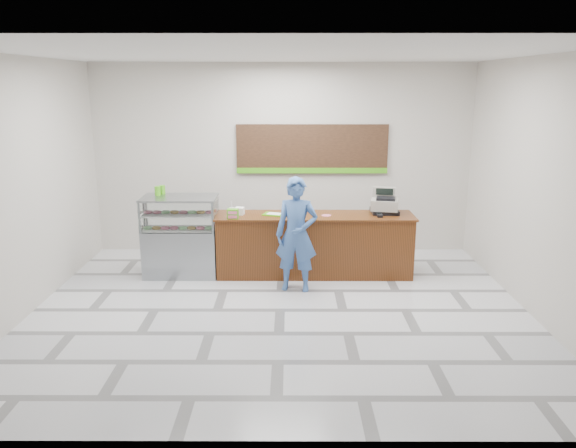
{
  "coord_description": "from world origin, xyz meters",
  "views": [
    {
      "loc": [
        0.13,
        -7.42,
        3.14
      ],
      "look_at": [
        0.11,
        0.9,
        1.04
      ],
      "focal_mm": 35.0,
      "sensor_mm": 36.0,
      "label": 1
    }
  ],
  "objects_px": {
    "customer": "(297,235)",
    "cash_register": "(385,204)",
    "serving_tray": "(273,214)",
    "sales_counter": "(314,245)",
    "display_case": "(181,235)"
  },
  "relations": [
    {
      "from": "cash_register",
      "to": "serving_tray",
      "type": "bearing_deg",
      "value": -163.29
    },
    {
      "from": "serving_tray",
      "to": "sales_counter",
      "type": "bearing_deg",
      "value": 17.84
    },
    {
      "from": "serving_tray",
      "to": "customer",
      "type": "bearing_deg",
      "value": -44.09
    },
    {
      "from": "customer",
      "to": "cash_register",
      "type": "bearing_deg",
      "value": 37.81
    },
    {
      "from": "cash_register",
      "to": "customer",
      "type": "relative_size",
      "value": 0.3
    },
    {
      "from": "sales_counter",
      "to": "display_case",
      "type": "relative_size",
      "value": 2.45
    },
    {
      "from": "sales_counter",
      "to": "customer",
      "type": "height_order",
      "value": "customer"
    },
    {
      "from": "display_case",
      "to": "customer",
      "type": "xyz_separation_m",
      "value": [
        1.91,
        -0.7,
        0.21
      ]
    },
    {
      "from": "cash_register",
      "to": "serving_tray",
      "type": "distance_m",
      "value": 1.86
    },
    {
      "from": "cash_register",
      "to": "customer",
      "type": "bearing_deg",
      "value": -137.74
    },
    {
      "from": "display_case",
      "to": "customer",
      "type": "relative_size",
      "value": 0.75
    },
    {
      "from": "display_case",
      "to": "serving_tray",
      "type": "xyz_separation_m",
      "value": [
        1.54,
        0.0,
        0.36
      ]
    },
    {
      "from": "sales_counter",
      "to": "display_case",
      "type": "height_order",
      "value": "display_case"
    },
    {
      "from": "serving_tray",
      "to": "customer",
      "type": "xyz_separation_m",
      "value": [
        0.37,
        -0.71,
        -0.15
      ]
    },
    {
      "from": "sales_counter",
      "to": "serving_tray",
      "type": "height_order",
      "value": "serving_tray"
    }
  ]
}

